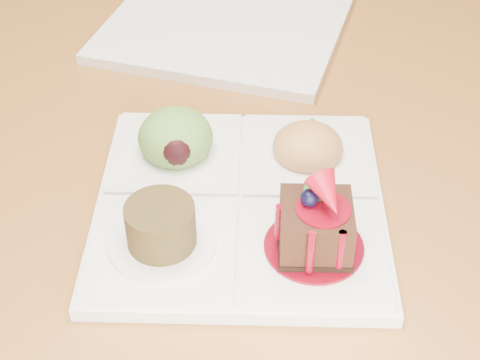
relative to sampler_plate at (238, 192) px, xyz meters
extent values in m
plane|color=#582D19|center=(-0.01, 0.59, -0.77)|extent=(6.00, 6.00, 0.00)
cylinder|color=#321F10|center=(0.44, 0.60, -0.56)|extent=(0.03, 0.03, 0.41)
cube|color=white|center=(0.00, 0.00, -0.01)|extent=(0.27, 0.27, 0.01)
cube|color=white|center=(0.05, -0.07, 0.00)|extent=(0.13, 0.13, 0.01)
cube|color=white|center=(-0.06, -0.05, 0.00)|extent=(0.13, 0.13, 0.01)
cube|color=white|center=(-0.05, 0.06, 0.00)|extent=(0.13, 0.13, 0.01)
cube|color=white|center=(0.07, 0.05, 0.00)|extent=(0.13, 0.13, 0.01)
cylinder|color=maroon|center=(0.05, -0.07, 0.00)|extent=(0.08, 0.08, 0.00)
cube|color=black|center=(0.05, -0.07, 0.00)|extent=(0.06, 0.06, 0.01)
cube|color=black|center=(0.05, -0.07, 0.02)|extent=(0.06, 0.06, 0.03)
cylinder|color=maroon|center=(0.05, -0.07, 0.04)|extent=(0.04, 0.04, 0.00)
sphere|color=black|center=(0.04, -0.07, 0.05)|extent=(0.01, 0.01, 0.01)
cone|color=#AB0B1E|center=(0.06, -0.07, 0.06)|extent=(0.03, 0.04, 0.03)
cube|color=#134D13|center=(0.05, -0.06, 0.05)|extent=(0.01, 0.02, 0.01)
cube|color=#134D13|center=(0.05, -0.06, 0.05)|extent=(0.01, 0.02, 0.01)
cylinder|color=maroon|center=(0.04, -0.10, 0.02)|extent=(0.01, 0.01, 0.04)
cylinder|color=maroon|center=(0.06, -0.10, 0.02)|extent=(0.01, 0.01, 0.03)
cylinder|color=maroon|center=(0.02, -0.06, 0.02)|extent=(0.01, 0.01, 0.03)
cylinder|color=white|center=(-0.06, -0.05, 0.00)|extent=(0.08, 0.08, 0.00)
cylinder|color=#4C2B15|center=(-0.06, -0.05, 0.02)|extent=(0.05, 0.05, 0.03)
cylinder|color=#4A3110|center=(-0.06, -0.05, 0.03)|extent=(0.04, 0.04, 0.00)
ellipsoid|color=#62953C|center=(-0.05, 0.06, 0.01)|extent=(0.07, 0.07, 0.05)
ellipsoid|color=black|center=(-0.05, 0.04, 0.02)|extent=(0.03, 0.02, 0.03)
ellipsoid|color=#A9753D|center=(0.07, 0.05, 0.01)|extent=(0.06, 0.06, 0.04)
cube|color=#C1660E|center=(0.08, 0.05, 0.01)|extent=(0.02, 0.02, 0.01)
cube|color=#4B6D17|center=(0.07, 0.06, 0.01)|extent=(0.02, 0.02, 0.01)
cube|color=#C1660E|center=(0.06, 0.05, 0.01)|extent=(0.02, 0.02, 0.01)
cube|color=#4B6D17|center=(0.06, 0.05, 0.01)|extent=(0.02, 0.02, 0.01)
cube|color=#C1660E|center=(0.06, 0.04, 0.01)|extent=(0.02, 0.02, 0.01)
cube|color=#4B6D17|center=(0.07, 0.03, 0.01)|extent=(0.02, 0.02, 0.02)
cube|color=#C1660E|center=(0.08, 0.04, 0.01)|extent=(0.02, 0.02, 0.02)
cube|color=white|center=(0.03, 0.31, -0.01)|extent=(0.34, 0.34, 0.01)
camera|label=1|loc=(-0.05, -0.45, 0.40)|focal=55.00mm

